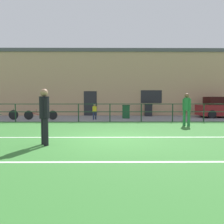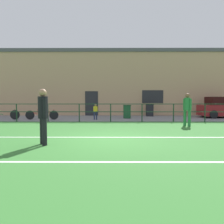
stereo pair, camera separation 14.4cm
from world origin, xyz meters
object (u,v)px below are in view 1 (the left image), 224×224
spectator_child (95,111)px  trash_bin_1 (126,111)px  parked_car_red (223,108)px  bicycle_parked_0 (41,115)px  player_striker (187,107)px  trash_bin_0 (148,110)px  bicycle_parked_1 (2,115)px  player_goalkeeper (44,113)px

spectator_child → trash_bin_1: 2.51m
parked_car_red → bicycle_parked_0: bearing=-172.5°
player_striker → trash_bin_1: player_striker is taller
parked_car_red → trash_bin_0: (-5.56, 1.26, -0.23)m
bicycle_parked_1 → trash_bin_1: size_ratio=2.30×
player_goalkeeper → spectator_child: bearing=141.3°
bicycle_parked_0 → trash_bin_0: bearing=21.0°
player_goalkeeper → trash_bin_1: (3.25, 9.47, -0.49)m
player_goalkeeper → bicycle_parked_0: 8.80m
player_striker → trash_bin_0: bearing=144.7°
spectator_child → bicycle_parked_1: (-6.39, -0.02, -0.27)m
spectator_child → bicycle_parked_0: size_ratio=0.48×
player_goalkeeper → parked_car_red: size_ratio=0.47×
player_striker → bicycle_parked_1: (-11.60, 3.37, -0.63)m
player_striker → spectator_child: (-5.21, 3.39, -0.36)m
player_goalkeeper → player_striker: (6.22, 4.97, -0.01)m
parked_car_red → spectator_child: bearing=-169.8°
bicycle_parked_1 → player_goalkeeper: bearing=-57.2°
player_striker → bicycle_parked_1: bearing=-150.1°
bicycle_parked_0 → bicycle_parked_1: 2.67m
player_goalkeeper → bicycle_parked_0: player_goalkeeper is taller
spectator_child → player_striker: bearing=126.2°
bicycle_parked_1 → parked_car_red: bearing=6.3°
player_striker → parked_car_red: (4.58, 5.15, -0.23)m
player_striker → bicycle_parked_0: 9.56m
player_striker → bicycle_parked_1: size_ratio=0.78×
trash_bin_1 → player_goalkeeper: bearing=-109.0°
spectator_child → bicycle_parked_0: (-3.72, -0.02, -0.29)m
parked_car_red → trash_bin_0: size_ratio=3.71×
player_goalkeeper → spectator_child: size_ratio=1.63×
player_goalkeeper → trash_bin_1: size_ratio=1.81×
bicycle_parked_1 → trash_bin_0: size_ratio=2.21×
bicycle_parked_0 → trash_bin_1: (5.96, 1.13, 0.17)m
parked_car_red → bicycle_parked_0: (-13.51, -1.78, -0.42)m
spectator_child → trash_bin_1: spectator_child is taller
parked_car_red → bicycle_parked_1: 16.28m
bicycle_parked_0 → bicycle_parked_1: bearing=180.0°
bicycle_parked_0 → trash_bin_1: bearing=10.7°
trash_bin_0 → trash_bin_1: 2.76m
spectator_child → parked_car_red: (9.79, 1.76, 0.13)m
player_goalkeeper → trash_bin_0: bearing=123.4°
bicycle_parked_1 → spectator_child: bearing=0.2°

